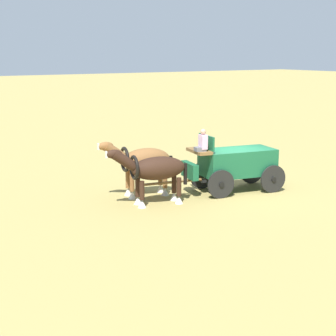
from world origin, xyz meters
TOP-DOWN VIEW (x-y plane):
  - ground_plane at (0.00, 0.00)m, footprint 220.00×220.00m
  - show_wagon at (0.14, -0.02)m, footprint 5.84×2.34m
  - draft_horse_near at (3.86, -0.07)m, footprint 3.08×1.24m
  - draft_horse_off at (3.60, -1.35)m, footprint 2.97×1.30m

SIDE VIEW (x-z plane):
  - ground_plane at x=0.00m, z-range 0.00..0.00m
  - show_wagon at x=0.14m, z-range -0.18..2.46m
  - draft_horse_near at x=3.86m, z-range 0.22..2.37m
  - draft_horse_off at x=3.60m, z-range 0.24..2.46m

